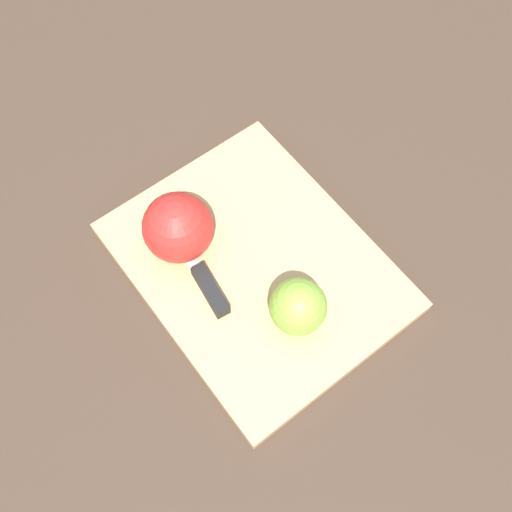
{
  "coord_description": "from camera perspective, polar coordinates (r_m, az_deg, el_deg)",
  "views": [
    {
      "loc": [
        -0.23,
        0.21,
        0.69
      ],
      "look_at": [
        0.0,
        0.0,
        0.04
      ],
      "focal_mm": 42.0,
      "sensor_mm": 36.0,
      "label": 1
    }
  ],
  "objects": [
    {
      "name": "knife",
      "position": [
        0.72,
        -4.84,
        -2.51
      ],
      "size": [
        0.16,
        0.05,
        0.02
      ],
      "rotation": [
        0.0,
        0.0,
        -0.23
      ],
      "color": "silver",
      "rests_on": "cutting_board"
    },
    {
      "name": "apple_half_left",
      "position": [
        0.68,
        4.04,
        -4.81
      ],
      "size": [
        0.07,
        0.07,
        0.07
      ],
      "rotation": [
        0.0,
        0.0,
        4.41
      ],
      "color": "olive",
      "rests_on": "cutting_board"
    },
    {
      "name": "ground_plane",
      "position": [
        0.75,
        -0.0,
        -1.26
      ],
      "size": [
        4.0,
        4.0,
        0.0
      ],
      "primitive_type": "plane",
      "color": "#38281E"
    },
    {
      "name": "apple_half_right",
      "position": [
        0.72,
        -7.46,
        2.68
      ],
      "size": [
        0.09,
        0.09,
        0.09
      ],
      "rotation": [
        0.0,
        0.0,
        1.4
      ],
      "color": "red",
      "rests_on": "cutting_board"
    },
    {
      "name": "cutting_board",
      "position": [
        0.75,
        -0.0,
        -0.97
      ],
      "size": [
        0.37,
        0.3,
        0.02
      ],
      "color": "tan",
      "rests_on": "ground_plane"
    }
  ]
}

